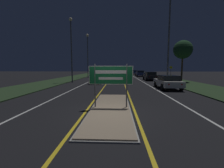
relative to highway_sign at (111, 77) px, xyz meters
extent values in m
plane|color=black|center=(0.00, -0.66, -1.71)|extent=(160.00, 160.00, 0.00)
cube|color=#999993|center=(0.00, 0.00, -1.69)|extent=(2.08, 7.43, 0.05)
cube|color=gray|center=(0.00, 0.00, -1.66)|extent=(1.96, 7.31, 0.10)
cube|color=#23381E|center=(-9.50, 19.34, -1.67)|extent=(5.00, 100.00, 0.08)
cube|color=#23381E|center=(9.50, 19.34, -1.67)|extent=(5.00, 100.00, 0.08)
cube|color=gold|center=(-1.23, 24.34, -1.71)|extent=(0.12, 70.00, 0.01)
cube|color=gold|center=(1.23, 24.34, -1.71)|extent=(0.12, 70.00, 0.01)
cube|color=silver|center=(-4.20, 24.34, -1.71)|extent=(0.12, 70.00, 0.01)
cube|color=silver|center=(4.20, 24.34, -1.71)|extent=(0.12, 70.00, 0.01)
cube|color=silver|center=(-7.20, 24.34, -1.71)|extent=(0.10, 70.00, 0.01)
cube|color=silver|center=(7.20, 24.34, -1.71)|extent=(0.10, 70.00, 0.01)
cylinder|color=#56565B|center=(-0.83, 0.00, -0.47)|extent=(0.07, 0.07, 2.28)
cylinder|color=#56565B|center=(0.83, 0.00, -0.47)|extent=(0.07, 0.07, 2.28)
cube|color=#146033|center=(0.00, 0.00, 0.09)|extent=(2.32, 0.04, 0.97)
cube|color=white|center=(0.00, -0.02, 0.09)|extent=(2.32, 0.00, 0.97)
cube|color=#146033|center=(0.00, -0.02, 0.09)|extent=(2.25, 0.01, 0.91)
cube|color=white|center=(0.00, -0.02, 0.26)|extent=(1.62, 0.01, 0.17)
cube|color=white|center=(0.00, -0.02, -0.08)|extent=(1.27, 0.01, 0.14)
cylinder|color=#56565B|center=(-6.42, 13.99, 2.73)|extent=(0.18, 0.18, 8.88)
sphere|color=beige|center=(-6.42, 13.99, 7.31)|extent=(0.48, 0.48, 0.48)
cylinder|color=#56565B|center=(-6.37, 25.32, 2.78)|extent=(0.18, 0.18, 8.98)
sphere|color=beige|center=(-6.37, 25.32, 7.46)|extent=(0.61, 0.61, 0.61)
cylinder|color=#56565B|center=(6.20, 10.17, 3.35)|extent=(0.18, 0.18, 10.12)
cube|color=silver|center=(5.53, 7.97, -1.09)|extent=(1.86, 4.40, 0.57)
cube|color=black|center=(5.53, 7.70, -0.55)|extent=(1.63, 2.29, 0.51)
sphere|color=red|center=(4.95, 5.79, -1.02)|extent=(0.14, 0.14, 0.14)
sphere|color=red|center=(6.10, 5.79, -1.02)|extent=(0.14, 0.14, 0.14)
cylinder|color=black|center=(4.64, 9.33, -1.38)|extent=(0.22, 0.67, 0.67)
cylinder|color=black|center=(6.42, 9.33, -1.38)|extent=(0.22, 0.67, 0.67)
cylinder|color=black|center=(4.64, 6.60, -1.38)|extent=(0.22, 0.67, 0.67)
cylinder|color=black|center=(6.42, 6.60, -1.38)|extent=(0.22, 0.67, 0.67)
cube|color=black|center=(5.94, 18.64, -1.07)|extent=(1.79, 4.35, 0.68)
cube|color=black|center=(5.94, 18.38, -0.48)|extent=(1.58, 2.26, 0.51)
sphere|color=red|center=(5.39, 16.49, -0.98)|extent=(0.14, 0.14, 0.14)
sphere|color=red|center=(6.50, 16.49, -0.98)|extent=(0.14, 0.14, 0.14)
cylinder|color=black|center=(5.09, 19.99, -1.41)|extent=(0.22, 0.61, 0.61)
cylinder|color=black|center=(6.80, 19.99, -1.41)|extent=(0.22, 0.61, 0.61)
cylinder|color=black|center=(5.09, 17.29, -1.41)|extent=(0.22, 0.61, 0.61)
cylinder|color=black|center=(6.80, 17.29, -1.41)|extent=(0.22, 0.61, 0.61)
cube|color=navy|center=(5.87, 30.45, -1.05)|extent=(1.82, 4.80, 0.65)
cube|color=black|center=(5.87, 30.16, -0.47)|extent=(1.60, 2.49, 0.52)
sphere|color=red|center=(5.30, 28.07, -0.97)|extent=(0.14, 0.14, 0.14)
sphere|color=red|center=(6.43, 28.07, -0.97)|extent=(0.14, 0.14, 0.14)
cylinder|color=black|center=(5.00, 31.94, -1.37)|extent=(0.22, 0.68, 0.68)
cylinder|color=black|center=(6.74, 31.94, -1.37)|extent=(0.22, 0.68, 0.68)
cylinder|color=black|center=(5.00, 28.96, -1.37)|extent=(0.22, 0.68, 0.68)
cylinder|color=black|center=(6.74, 28.96, -1.37)|extent=(0.22, 0.68, 0.68)
cube|color=navy|center=(5.59, 42.18, -1.09)|extent=(1.75, 4.56, 0.57)
cube|color=black|center=(5.59, 41.91, -0.58)|extent=(1.54, 2.37, 0.45)
sphere|color=red|center=(5.04, 39.92, -1.01)|extent=(0.14, 0.14, 0.14)
sphere|color=red|center=(6.13, 39.92, -1.01)|extent=(0.14, 0.14, 0.14)
cylinder|color=black|center=(4.75, 43.60, -1.37)|extent=(0.22, 0.68, 0.68)
cylinder|color=black|center=(6.42, 43.60, -1.37)|extent=(0.22, 0.68, 0.68)
cylinder|color=black|center=(4.75, 40.77, -1.37)|extent=(0.22, 0.68, 0.68)
cylinder|color=black|center=(6.42, 40.77, -1.37)|extent=(0.22, 0.68, 0.68)
cube|color=black|center=(-2.56, 13.61, -1.09)|extent=(1.74, 4.58, 0.65)
cube|color=black|center=(-2.56, 13.89, -0.50)|extent=(1.53, 2.38, 0.52)
sphere|color=white|center=(-3.10, 11.34, -1.00)|extent=(0.14, 0.14, 0.14)
sphere|color=white|center=(-2.02, 11.34, -1.00)|extent=(0.14, 0.14, 0.14)
cylinder|color=black|center=(-3.39, 12.19, -1.41)|extent=(0.22, 0.60, 0.60)
cylinder|color=black|center=(-1.73, 12.19, -1.41)|extent=(0.22, 0.60, 0.60)
cylinder|color=black|center=(-3.39, 15.03, -1.41)|extent=(0.22, 0.60, 0.60)
cylinder|color=black|center=(-1.73, 15.03, -1.41)|extent=(0.22, 0.60, 0.60)
cube|color=silver|center=(-2.51, 22.97, -1.03)|extent=(1.78, 4.47, 0.64)
cube|color=black|center=(-2.51, 23.24, -0.51)|extent=(1.57, 2.32, 0.41)
sphere|color=white|center=(-3.06, 20.75, -0.96)|extent=(0.14, 0.14, 0.14)
sphere|color=white|center=(-1.96, 20.75, -0.96)|extent=(0.14, 0.14, 0.14)
cylinder|color=black|center=(-3.36, 21.58, -1.35)|extent=(0.22, 0.72, 0.72)
cylinder|color=black|center=(-1.66, 21.58, -1.35)|extent=(0.22, 0.72, 0.72)
cylinder|color=black|center=(-3.36, 24.36, -1.35)|extent=(0.22, 0.72, 0.72)
cylinder|color=black|center=(-1.66, 24.36, -1.35)|extent=(0.22, 0.72, 0.72)
cylinder|color=#56565B|center=(9.52, 18.70, -0.52)|extent=(0.06, 0.06, 2.21)
cube|color=yellow|center=(9.52, 18.70, 0.52)|extent=(0.60, 0.02, 0.60)
cylinder|color=#4C3823|center=(10.05, 15.45, 0.47)|extent=(0.24, 0.24, 4.19)
sphere|color=#1E4223|center=(10.05, 15.45, 3.18)|extent=(2.75, 2.75, 2.75)
camera|label=1|loc=(0.40, -7.82, 0.48)|focal=24.00mm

